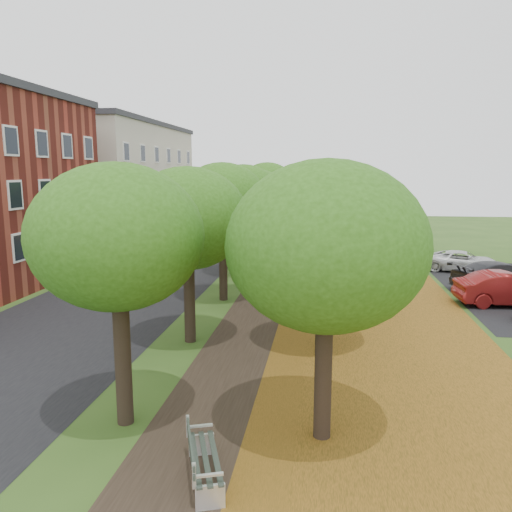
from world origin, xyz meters
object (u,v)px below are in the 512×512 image
(car_grey, at_px, (500,276))
(car_white, at_px, (463,261))
(car_red, at_px, (509,289))
(bench, at_px, (202,458))

(car_grey, height_order, car_white, car_grey)
(car_red, xyz_separation_m, car_white, (0.05, 8.01, -0.14))
(car_grey, xyz_separation_m, car_white, (-0.56, 4.85, -0.12))
(car_red, xyz_separation_m, car_grey, (0.61, 3.16, -0.03))
(car_red, distance_m, car_white, 8.01)
(car_grey, relative_size, car_white, 1.14)
(car_red, bearing_deg, car_white, -5.31)
(car_white, bearing_deg, car_red, -166.47)
(bench, xyz_separation_m, car_red, (10.76, 14.80, 0.28))
(car_grey, bearing_deg, car_red, 147.51)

